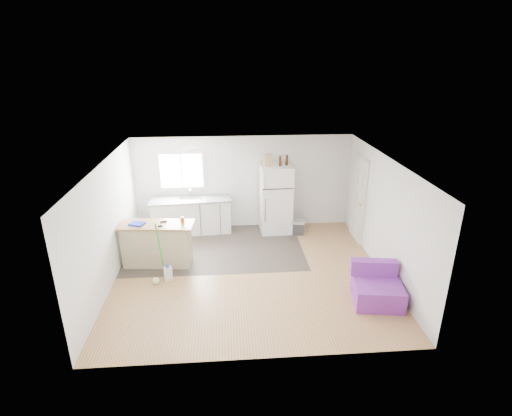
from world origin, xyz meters
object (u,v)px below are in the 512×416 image
(cleaner_jug, at_px, (168,273))
(cardboard_box, at_px, (268,160))
(red_cup, at_px, (182,220))
(bottle_right, at_px, (287,160))
(blue_tray, at_px, (137,224))
(bottle_left, at_px, (280,161))
(kitchen_cabinets, at_px, (191,215))
(purple_seat, at_px, (377,288))
(cooler, at_px, (295,226))
(peninsula, at_px, (157,244))
(refrigerator, at_px, (276,199))
(mop, at_px, (157,273))

(cleaner_jug, distance_m, cardboard_box, 3.59)
(cleaner_jug, relative_size, red_cup, 2.88)
(red_cup, bearing_deg, bottle_right, 32.05)
(red_cup, height_order, blue_tray, red_cup)
(bottle_right, bearing_deg, bottle_left, -159.46)
(cardboard_box, bearing_deg, bottle_left, 2.58)
(red_cup, height_order, cardboard_box, cardboard_box)
(kitchen_cabinets, bearing_deg, bottle_right, -5.61)
(kitchen_cabinets, height_order, blue_tray, kitchen_cabinets)
(purple_seat, xyz_separation_m, cardboard_box, (-1.69, 3.21, 1.63))
(cooler, distance_m, bottle_left, 1.73)
(kitchen_cabinets, bearing_deg, peninsula, -115.13)
(blue_tray, height_order, bottle_left, bottle_left)
(cooler, relative_size, blue_tray, 1.74)
(cooler, height_order, bottle_right, bottle_right)
(peninsula, bearing_deg, purple_seat, -16.88)
(refrigerator, distance_m, red_cup, 2.66)
(purple_seat, relative_size, bottle_left, 3.88)
(peninsula, relative_size, mop, 1.20)
(kitchen_cabinets, relative_size, cleaner_jug, 5.95)
(peninsula, height_order, bottle_left, bottle_left)
(cardboard_box, bearing_deg, bottle_right, 9.28)
(peninsula, bearing_deg, red_cup, 9.50)
(kitchen_cabinets, xyz_separation_m, blue_tray, (-0.98, -1.63, 0.51))
(cleaner_jug, height_order, blue_tray, blue_tray)
(cooler, xyz_separation_m, cleaner_jug, (-2.94, -2.05, -0.03))
(peninsula, height_order, refrigerator, refrigerator)
(mop, xyz_separation_m, bottle_right, (2.91, 2.36, 1.63))
(purple_seat, relative_size, mop, 0.73)
(cooler, bearing_deg, peninsula, -146.24)
(purple_seat, xyz_separation_m, mop, (-4.13, 0.93, -0.03))
(peninsula, distance_m, cardboard_box, 3.27)
(mop, xyz_separation_m, cardboard_box, (2.45, 2.28, 1.66))
(peninsula, bearing_deg, bottle_right, 32.85)
(purple_seat, distance_m, cleaner_jug, 4.07)
(red_cup, xyz_separation_m, cardboard_box, (1.98, 1.45, 0.88))
(peninsula, height_order, red_cup, red_cup)
(refrigerator, relative_size, cardboard_box, 5.79)
(peninsula, distance_m, purple_seat, 4.57)
(cardboard_box, bearing_deg, mop, -136.98)
(blue_tray, height_order, bottle_right, bottle_right)
(refrigerator, relative_size, bottle_right, 6.95)
(cleaner_jug, relative_size, blue_tray, 1.15)
(purple_seat, xyz_separation_m, bottle_left, (-1.39, 3.23, 1.60))
(peninsula, xyz_separation_m, purple_seat, (4.23, -1.72, -0.22))
(peninsula, xyz_separation_m, bottle_right, (3.00, 1.57, 1.38))
(red_cup, distance_m, bottle_left, 2.83)
(peninsula, bearing_deg, refrigerator, 34.70)
(refrigerator, distance_m, cooler, 0.86)
(kitchen_cabinets, relative_size, red_cup, 17.17)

